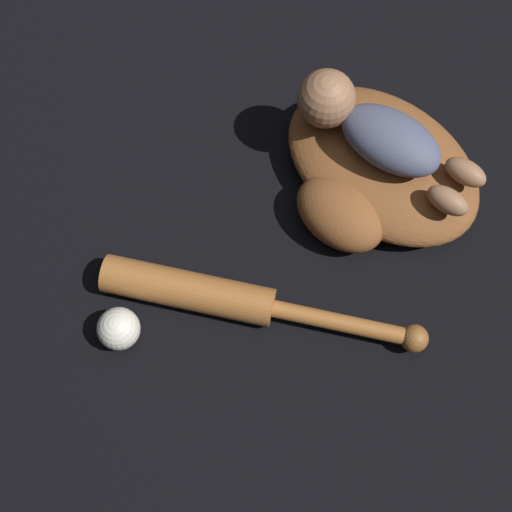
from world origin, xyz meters
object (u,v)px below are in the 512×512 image
baseball_glove (375,172)px  baseball_bat (223,298)px  baseball (119,329)px  baby_figure (373,129)px

baseball_glove → baseball_bat: size_ratio=0.80×
baseball_bat → baseball: 0.17m
baby_figure → baseball_bat: size_ratio=0.64×
baby_figure → baseball: baby_figure is taller
baseball → baby_figure: bearing=-118.6°
baseball_glove → baseball_bat: 0.33m
baseball_bat → baseball: bearing=41.8°
baby_figure → baseball_bat: baby_figure is taller
baseball → baseball_glove: bearing=-122.8°
baby_figure → baseball: size_ratio=4.88×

